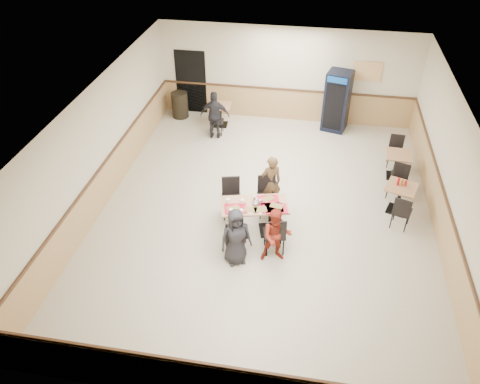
% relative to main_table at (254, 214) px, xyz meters
% --- Properties ---
extents(ground, '(10.00, 10.00, 0.00)m').
position_rel_main_table_xyz_m(ground, '(0.17, 0.74, -0.53)').
color(ground, beige).
rests_on(ground, ground).
extents(room_shell, '(10.00, 10.00, 10.00)m').
position_rel_main_table_xyz_m(room_shell, '(1.94, 3.29, 0.04)').
color(room_shell, silver).
rests_on(room_shell, ground).
extents(main_table, '(1.63, 1.09, 0.80)m').
position_rel_main_table_xyz_m(main_table, '(0.00, 0.00, 0.00)').
color(main_table, black).
rests_on(main_table, ground).
extents(main_chairs, '(1.71, 2.02, 1.02)m').
position_rel_main_table_xyz_m(main_chairs, '(-0.05, -0.01, -0.03)').
color(main_chairs, black).
rests_on(main_chairs, ground).
extents(diner_woman_left, '(0.79, 0.69, 1.36)m').
position_rel_main_table_xyz_m(diner_woman_left, '(-0.25, -1.00, 0.15)').
color(diner_woman_left, '#222227').
rests_on(diner_woman_left, ground).
extents(diner_woman_right, '(0.73, 0.62, 1.33)m').
position_rel_main_table_xyz_m(diner_woman_right, '(0.58, -0.79, 0.13)').
color(diner_woman_right, maroon).
rests_on(diner_woman_right, ground).
extents(diner_man_opposite, '(0.63, 0.54, 1.46)m').
position_rel_main_table_xyz_m(diner_man_opposite, '(0.25, 1.00, 0.19)').
color(diner_man_opposite, brown).
rests_on(diner_man_opposite, ground).
extents(lone_diner, '(0.91, 0.45, 1.49)m').
position_rel_main_table_xyz_m(lone_diner, '(-1.80, 4.15, 0.21)').
color(lone_diner, '#222227').
rests_on(lone_diner, ground).
extents(tabletop_clutter, '(1.43, 0.89, 0.12)m').
position_rel_main_table_xyz_m(tabletop_clutter, '(0.07, -0.06, 0.29)').
color(tabletop_clutter, red).
rests_on(tabletop_clutter, main_table).
extents(side_table_near, '(0.87, 0.87, 0.73)m').
position_rel_main_table_xyz_m(side_table_near, '(3.34, 1.36, -0.05)').
color(side_table_near, black).
rests_on(side_table_near, ground).
extents(side_table_near_chair_south, '(0.54, 0.54, 0.92)m').
position_rel_main_table_xyz_m(side_table_near_chair_south, '(3.34, 0.78, -0.07)').
color(side_table_near_chair_south, black).
rests_on(side_table_near_chair_south, ground).
extents(side_table_near_chair_north, '(0.54, 0.54, 0.92)m').
position_rel_main_table_xyz_m(side_table_near_chair_north, '(3.34, 1.95, -0.07)').
color(side_table_near_chair_north, black).
rests_on(side_table_near_chair_north, ground).
extents(side_table_far, '(0.71, 0.71, 0.71)m').
position_rel_main_table_xyz_m(side_table_far, '(3.43, 2.87, -0.06)').
color(side_table_far, black).
rests_on(side_table_far, ground).
extents(side_table_far_chair_south, '(0.45, 0.45, 0.90)m').
position_rel_main_table_xyz_m(side_table_far_chair_south, '(3.43, 2.30, -0.08)').
color(side_table_far_chair_south, black).
rests_on(side_table_far_chair_south, ground).
extents(side_table_far_chair_north, '(0.45, 0.45, 0.90)m').
position_rel_main_table_xyz_m(side_table_far_chair_north, '(3.43, 3.44, -0.08)').
color(side_table_far_chair_north, black).
rests_on(side_table_far_chair_north, ground).
extents(condiment_caddy, '(0.23, 0.06, 0.20)m').
position_rel_main_table_xyz_m(condiment_caddy, '(3.31, 1.41, 0.28)').
color(condiment_caddy, red).
rests_on(condiment_caddy, side_table_near).
extents(back_table, '(0.69, 0.69, 0.70)m').
position_rel_main_table_xyz_m(back_table, '(-1.80, 4.94, -0.07)').
color(back_table, black).
rests_on(back_table, ground).
extents(back_table_chair_lone, '(0.44, 0.44, 0.89)m').
position_rel_main_table_xyz_m(back_table_chair_lone, '(-1.80, 4.38, -0.09)').
color(back_table_chair_lone, black).
rests_on(back_table_chair_lone, ground).
extents(pepsi_cooler, '(0.86, 0.86, 1.87)m').
position_rel_main_table_xyz_m(pepsi_cooler, '(1.77, 5.33, 0.40)').
color(pepsi_cooler, black).
rests_on(pepsi_cooler, ground).
extents(trash_bin, '(0.53, 0.53, 0.84)m').
position_rel_main_table_xyz_m(trash_bin, '(-3.23, 5.29, -0.12)').
color(trash_bin, black).
rests_on(trash_bin, ground).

